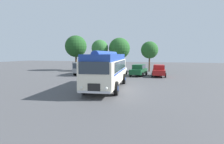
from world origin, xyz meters
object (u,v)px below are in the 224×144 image
Objects in this scene: car_mid_left at (120,70)px; box_van at (88,66)px; vintage_bus at (107,68)px; car_far_right at (159,71)px; car_mid_right at (139,70)px; car_near_left at (102,69)px.

car_mid_left is 5.21m from box_van.
vintage_bus is 2.39× the size of car_far_right.
vintage_bus reaches higher than box_van.
car_near_left is at bearing -178.36° from car_mid_right.
box_van is at bearing 122.72° from vintage_bus.
car_mid_left is 5.78m from car_far_right.
box_van is at bearing -177.89° from car_far_right.
car_mid_left is at bearing 1.38° from car_near_left.
car_near_left is 0.97× the size of car_mid_left.
car_near_left is 8.67m from car_far_right.
car_mid_left is (2.88, 0.07, 0.00)m from car_near_left.
car_far_right is (3.86, 11.45, -1.05)m from vintage_bus.
car_near_left is at bearing -178.62° from car_mid_left.
vintage_bus reaches higher than car_mid_left.
car_near_left is at bearing 113.13° from vintage_bus.
car_mid_right is 8.08m from box_van.
car_near_left is (-4.80, 11.24, -1.05)m from vintage_bus.
car_mid_left and car_mid_right have the same top height.
box_van is at bearing -177.48° from car_mid_right.
car_far_right is 0.74× the size of box_van.
box_van is (-10.96, -0.40, 0.52)m from car_far_right.
car_far_right is at bearing 1.41° from car_near_left.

